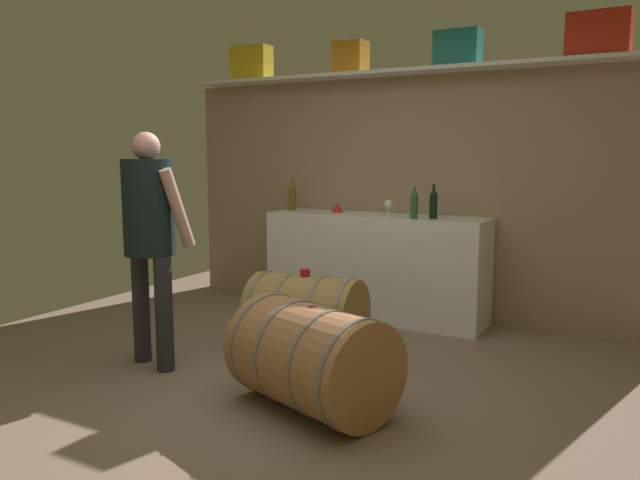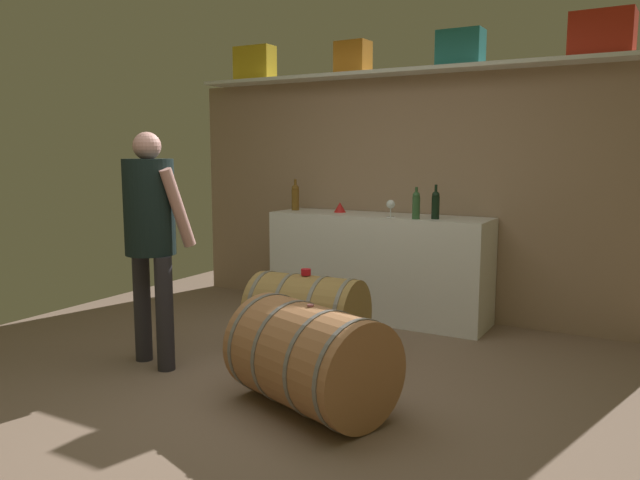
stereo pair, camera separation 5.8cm
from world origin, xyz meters
The scene contains 17 objects.
ground_plane centered at (0.00, 0.58, -0.01)m, with size 5.66×7.83×0.02m, color #816857.
back_wall_panel centered at (0.00, 2.31, 1.06)m, with size 4.46×0.10×2.12m, color #9B7D63.
high_shelf_board centered at (0.00, 2.16, 2.14)m, with size 4.10×0.40×0.03m, color silver.
toolcase_yellow centered at (-1.57, 2.16, 2.32)m, with size 0.39×0.19×0.33m, color yellow.
toolcase_orange centered at (-0.50, 2.16, 2.30)m, with size 0.29×0.20×0.28m, color orange.
toolcase_teal centered at (0.48, 2.16, 2.30)m, with size 0.37×0.21×0.29m, color #217678.
toolcase_red centered at (1.54, 2.16, 2.31)m, with size 0.44×0.29×0.32m, color red.
work_cabinet centered at (-0.15, 1.99, 0.46)m, with size 1.95×0.53×0.92m, color white.
wine_bottle_dark centered at (0.40, 1.90, 1.04)m, with size 0.07×0.07×0.28m.
wine_bottle_green centered at (0.26, 1.82, 1.04)m, with size 0.06×0.06×0.26m.
wine_bottle_amber centered at (-1.01, 2.00, 1.05)m, with size 0.07×0.07×0.29m.
wine_glass centered at (0.02, 1.86, 1.02)m, with size 0.07×0.07×0.15m.
red_funnel centered at (-0.55, 2.03, 0.96)m, with size 0.11×0.11×0.09m, color red.
wine_barrel_near centered at (-0.19, 0.83, 0.29)m, with size 0.83×0.62×0.58m.
wine_barrel_far centered at (0.35, -0.03, 0.30)m, with size 1.05×0.86×0.61m.
tasting_cup centered at (-0.20, 0.83, 0.60)m, with size 0.07×0.07×0.04m, color red.
winemaker_pouring centered at (-0.97, 0.09, 0.98)m, with size 0.51×0.43×1.59m.
Camera 1 is at (2.01, -2.97, 1.45)m, focal length 34.75 mm.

